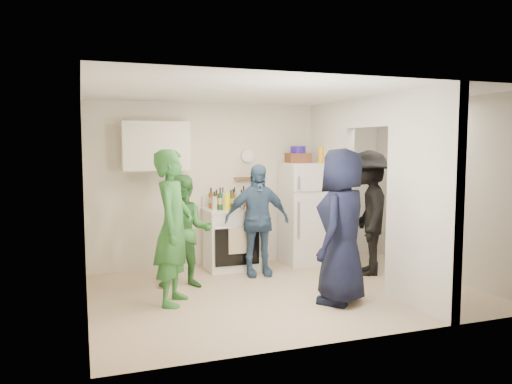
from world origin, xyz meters
TOP-DOWN VIEW (x-y plane):
  - floor at (0.00, 0.00)m, footprint 4.80×4.80m
  - wall_back at (0.00, 1.70)m, footprint 4.80×0.00m
  - wall_front at (0.00, -1.70)m, footprint 4.80×0.00m
  - wall_left at (-2.40, 0.00)m, footprint 0.00×3.40m
  - wall_right at (2.40, 0.00)m, footprint 0.00×3.40m
  - ceiling at (0.00, 0.00)m, footprint 4.80×4.80m
  - partition_pier_back at (1.20, 1.10)m, footprint 0.12×1.20m
  - partition_pier_front at (1.20, -1.10)m, footprint 0.12×1.20m
  - partition_header at (1.20, 0.00)m, footprint 0.12×1.00m
  - stove at (-0.32, 1.37)m, footprint 0.77×0.64m
  - upper_cabinet at (-1.40, 1.52)m, footprint 0.95×0.34m
  - fridge at (0.88, 1.34)m, footprint 0.65×0.64m
  - wicker_basket at (0.78, 1.39)m, footprint 0.35×0.25m
  - blue_bowl at (0.78, 1.39)m, footprint 0.24×0.24m
  - yellow_cup_stack_top at (1.10, 1.24)m, footprint 0.09×0.09m
  - wall_clock at (0.05, 1.68)m, footprint 0.22×0.02m
  - spice_shelf at (0.00, 1.65)m, footprint 0.35×0.08m
  - nook_window at (2.38, 0.20)m, footprint 0.03×0.70m
  - nook_window_frame at (2.36, 0.20)m, footprint 0.04×0.76m
  - nook_valance at (2.34, 0.20)m, footprint 0.04×0.82m
  - yellow_cup_stack_stove at (-0.44, 1.15)m, footprint 0.09×0.09m
  - red_cup at (-0.10, 1.17)m, footprint 0.09×0.09m
  - person_green_left at (-1.43, -0.00)m, footprint 0.68×0.78m
  - person_green_center at (-1.17, 0.60)m, footprint 0.84×0.73m
  - person_denim at (-0.07, 0.89)m, footprint 0.97×0.47m
  - person_navy at (0.45, -0.62)m, footprint 1.05×1.04m
  - person_nook at (1.47, 0.43)m, footprint 1.11×1.33m
  - bottle_a at (-0.59, 1.49)m, footprint 0.07×0.07m
  - bottle_b at (-0.51, 1.27)m, footprint 0.07×0.07m
  - bottle_c at (-0.40, 1.53)m, footprint 0.06×0.06m
  - bottle_d at (-0.29, 1.33)m, footprint 0.06×0.06m
  - bottle_e at (-0.20, 1.56)m, footprint 0.06×0.06m
  - bottle_f at (-0.14, 1.40)m, footprint 0.06×0.06m
  - bottle_g at (-0.07, 1.51)m, footprint 0.07×0.07m
  - bottle_h at (-0.60, 1.25)m, footprint 0.07×0.07m
  - bottle_i at (-0.28, 1.48)m, footprint 0.07×0.07m
  - bottle_j at (-0.01, 1.26)m, footprint 0.07×0.07m
  - bottle_k at (-0.53, 1.41)m, footprint 0.06×0.06m
  - bottle_l at (-0.18, 1.22)m, footprint 0.06×0.06m

SIDE VIEW (x-z plane):
  - floor at x=0.00m, z-range 0.00..0.00m
  - stove at x=-0.32m, z-range 0.00..0.92m
  - person_green_center at x=-1.17m, z-range 0.00..1.48m
  - fridge at x=0.88m, z-range 0.00..1.59m
  - person_denim at x=-0.07m, z-range 0.00..1.60m
  - person_nook at x=1.47m, z-range 0.00..1.79m
  - person_green_left at x=-1.43m, z-range 0.00..1.82m
  - person_navy at x=0.45m, z-range 0.00..1.83m
  - red_cup at x=-0.10m, z-range 0.92..1.04m
  - yellow_cup_stack_stove at x=-0.44m, z-range 0.92..1.17m
  - bottle_l at x=-0.18m, z-range 0.92..1.18m
  - bottle_i at x=-0.28m, z-range 0.92..1.19m
  - bottle_h at x=-0.60m, z-range 0.92..1.19m
  - bottle_f at x=-0.14m, z-range 0.92..1.19m
  - bottle_k at x=-0.53m, z-range 0.92..1.21m
  - bottle_d at x=-0.29m, z-range 0.92..1.21m
  - bottle_j at x=-0.01m, z-range 0.92..1.22m
  - bottle_e at x=-0.20m, z-range 0.92..1.22m
  - bottle_c at x=-0.40m, z-range 0.92..1.23m
  - bottle_a at x=-0.59m, z-range 0.92..1.23m
  - bottle_g at x=-0.07m, z-range 0.92..1.24m
  - bottle_b at x=-0.51m, z-range 0.92..1.25m
  - wall_back at x=0.00m, z-range -1.15..3.65m
  - wall_front at x=0.00m, z-range -1.15..3.65m
  - wall_left at x=-2.40m, z-range -0.45..2.95m
  - wall_right at x=2.40m, z-range -0.45..2.95m
  - partition_pier_back at x=1.20m, z-range 0.00..2.50m
  - partition_pier_front at x=1.20m, z-range 0.00..2.50m
  - spice_shelf at x=0.00m, z-range 1.34..1.36m
  - nook_window at x=2.38m, z-range 1.25..2.05m
  - nook_window_frame at x=2.36m, z-range 1.22..2.08m
  - wicker_basket at x=0.78m, z-range 1.59..1.74m
  - wall_clock at x=0.05m, z-range 1.59..1.81m
  - yellow_cup_stack_top at x=1.10m, z-range 1.59..1.84m
  - blue_bowl at x=0.78m, z-range 1.74..1.85m
  - upper_cabinet at x=-1.40m, z-range 1.50..2.20m
  - nook_valance at x=2.34m, z-range 1.91..2.09m
  - partition_header at x=1.20m, z-range 2.10..2.50m
  - ceiling at x=0.00m, z-range 2.50..2.50m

